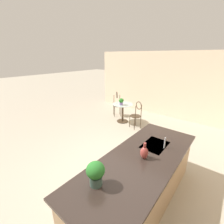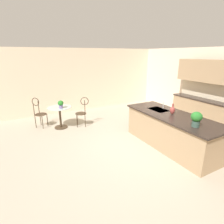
{
  "view_description": "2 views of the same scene",
  "coord_description": "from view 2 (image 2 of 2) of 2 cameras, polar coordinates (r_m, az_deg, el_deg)",
  "views": [
    {
      "loc": [
        2.26,
        1.83,
        2.53
      ],
      "look_at": [
        -0.68,
        -0.55,
        1.14
      ],
      "focal_mm": 24.91,
      "sensor_mm": 36.0,
      "label": 1
    },
    {
      "loc": [
        3.61,
        -2.81,
        2.47
      ],
      "look_at": [
        -0.94,
        -0.31,
        0.83
      ],
      "focal_mm": 29.63,
      "sensor_mm": 36.0,
      "label": 2
    }
  ],
  "objects": [
    {
      "name": "potted_plant_on_table",
      "position": [
        6.33,
        -15.57,
        2.46
      ],
      "size": [
        0.19,
        0.19,
        0.26
      ],
      "color": "#7A669E",
      "rests_on": "bistro_table"
    },
    {
      "name": "wall_left_window",
      "position": [
        8.43,
        -9.17,
        9.72
      ],
      "size": [
        0.12,
        7.8,
        2.7
      ],
      "primitive_type": "cube",
      "color": "beige",
      "rests_on": "ground"
    },
    {
      "name": "chair_by_island",
      "position": [
        6.56,
        -9.15,
        0.52
      ],
      "size": [
        0.49,
        0.52,
        1.04
      ],
      "color": "#3D2D1E",
      "rests_on": "ground"
    },
    {
      "name": "kitchen_island",
      "position": [
        5.33,
        17.73,
        -5.45
      ],
      "size": [
        2.8,
        1.06,
        0.92
      ],
      "color": "tan",
      "rests_on": "ground"
    },
    {
      "name": "chair_near_window",
      "position": [
        6.87,
        -21.62,
        0.26
      ],
      "size": [
        0.54,
        0.54,
        1.04
      ],
      "color": "#3D2D1E",
      "rests_on": "ground"
    },
    {
      "name": "bistro_table",
      "position": [
        6.58,
        -15.71,
        -1.02
      ],
      "size": [
        0.8,
        0.8,
        0.74
      ],
      "color": "#3D2D1E",
      "rests_on": "ground"
    },
    {
      "name": "vase_on_counter",
      "position": [
        5.19,
        18.15,
        0.56
      ],
      "size": [
        0.13,
        0.13,
        0.29
      ],
      "color": "#993D38",
      "rests_on": "kitchen_island"
    },
    {
      "name": "ground_plane",
      "position": [
        5.2,
        8.18,
        -11.01
      ],
      "size": [
        40.0,
        40.0,
        0.0
      ],
      "primitive_type": "plane",
      "color": "#B2A893"
    },
    {
      "name": "potted_plant_counter_far",
      "position": [
        4.46,
        24.6,
        -1.77
      ],
      "size": [
        0.24,
        0.24,
        0.34
      ],
      "color": "#385147",
      "rests_on": "kitchen_island"
    },
    {
      "name": "upper_cabinet_run",
      "position": [
        7.23,
        27.92,
        11.06
      ],
      "size": [
        2.4,
        0.36,
        0.76
      ],
      "color": "tan",
      "rests_on": "back_counter_run"
    },
    {
      "name": "sink_faucet",
      "position": [
        5.63,
        15.55,
        2.09
      ],
      "size": [
        0.02,
        0.02,
        0.22
      ],
      "primitive_type": "cylinder",
      "color": "#B2B5BA",
      "rests_on": "kitchen_island"
    },
    {
      "name": "back_counter_run",
      "position": [
        7.49,
        26.51,
        0.38
      ],
      "size": [
        2.44,
        0.64,
        1.52
      ],
      "color": "tan",
      "rests_on": "ground"
    }
  ]
}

